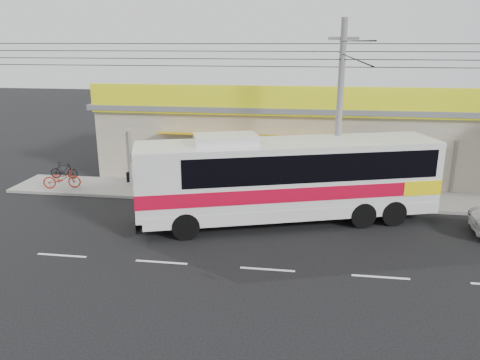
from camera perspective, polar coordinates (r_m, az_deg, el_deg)
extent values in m
plane|color=black|center=(19.59, 4.02, -7.50)|extent=(120.00, 120.00, 0.00)
cube|color=slate|center=(25.16, 5.09, -1.81)|extent=(30.00, 3.20, 0.15)
cube|color=#A09581|center=(30.06, 5.83, 5.20)|extent=(22.00, 8.00, 4.20)
cube|color=#585B60|center=(29.71, 5.96, 9.46)|extent=(22.60, 8.60, 0.30)
cube|color=#F0FB15|center=(25.55, 5.57, 9.57)|extent=(22.00, 0.24, 1.60)
cube|color=#BB0A29|center=(25.70, 1.04, 9.68)|extent=(9.00, 0.10, 1.20)
cube|color=#157917|center=(26.03, 20.17, 8.77)|extent=(2.40, 0.10, 1.10)
cube|color=navy|center=(26.71, 25.90, 8.31)|extent=(2.20, 0.10, 1.10)
cube|color=#BB0A29|center=(27.47, -13.81, 9.66)|extent=(3.00, 0.10, 1.10)
cube|color=gold|center=(25.85, 0.98, 5.46)|extent=(10.00, 1.20, 0.37)
cube|color=silver|center=(21.09, 5.84, 0.36)|extent=(13.61, 6.80, 3.24)
cube|color=red|center=(21.20, 5.81, -0.66)|extent=(13.66, 6.85, 0.61)
cube|color=yellow|center=(23.39, 19.67, 0.08)|extent=(2.58, 3.27, 0.67)
cube|color=black|center=(21.12, 7.95, 2.35)|extent=(11.50, 6.15, 1.23)
cube|color=black|center=(20.25, -12.47, 0.84)|extent=(0.93, 2.39, 1.68)
cube|color=silver|center=(20.09, -1.74, 4.98)|extent=(3.03, 2.32, 0.40)
cylinder|color=black|center=(19.69, -6.64, -5.61)|extent=(1.22, 0.70, 1.16)
cylinder|color=black|center=(22.05, -7.02, -3.16)|extent=(1.22, 0.70, 1.16)
cylinder|color=black|center=(22.11, 18.15, -3.84)|extent=(1.22, 0.70, 1.16)
cylinder|color=black|center=(24.23, 15.44, -1.83)|extent=(1.22, 0.70, 1.16)
imported|color=maroon|center=(27.64, -20.90, 0.13)|extent=(2.13, 1.23, 1.06)
imported|color=black|center=(29.51, -20.68, 1.10)|extent=(1.71, 0.57, 1.01)
cylinder|color=#5D5C5A|center=(22.37, 11.95, 7.26)|extent=(0.29, 0.29, 9.00)
cube|color=#5D5C5A|center=(22.10, 12.52, 16.50)|extent=(1.35, 0.13, 0.13)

